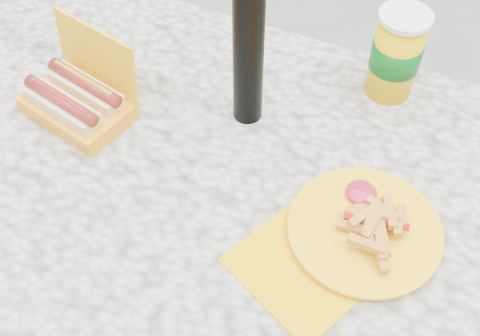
% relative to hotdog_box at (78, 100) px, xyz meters
% --- Properties ---
extents(picnic_table, '(1.20, 0.80, 0.75)m').
position_rel_hotdog_box_xyz_m(picnic_table, '(0.27, -0.04, -0.14)').
color(picnic_table, beige).
rests_on(picnic_table, ground).
extents(hotdog_box, '(0.20, 0.17, 0.15)m').
position_rel_hotdog_box_xyz_m(hotdog_box, '(0.00, 0.00, 0.00)').
color(hotdog_box, '#F7B40C').
rests_on(hotdog_box, picnic_table).
extents(fries_plate, '(0.29, 0.32, 0.05)m').
position_rel_hotdog_box_xyz_m(fries_plate, '(0.52, -0.04, -0.02)').
color(fries_plate, '#E9AB00').
rests_on(fries_plate, picnic_table).
extents(soda_cup, '(0.09, 0.09, 0.17)m').
position_rel_hotdog_box_xyz_m(soda_cup, '(0.47, 0.28, 0.05)').
color(soda_cup, '#F7B400').
rests_on(soda_cup, picnic_table).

